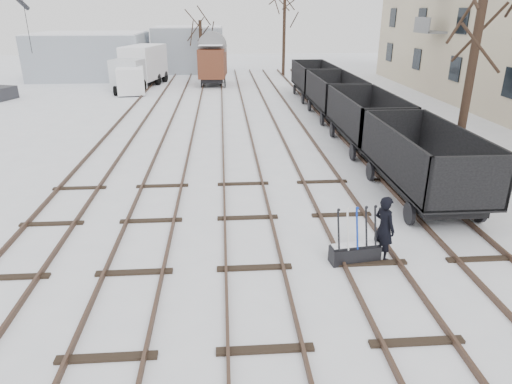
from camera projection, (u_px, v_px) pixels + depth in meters
ground at (254, 269)px, 11.57m from camera, size 120.00×120.00×0.00m
tracks at (236, 132)px, 24.19m from camera, size 13.90×52.00×0.16m
shed_left at (91, 55)px, 43.22m from camera, size 10.00×8.00×4.10m
shed_right at (189, 49)px, 47.47m from camera, size 7.00×6.00×4.50m
ground_frame at (355, 252)px, 11.81m from camera, size 1.35×0.60×1.49m
worker at (384, 228)px, 11.73m from camera, size 0.66×0.76×1.76m
freight_wagon_a at (421, 173)px, 15.50m from camera, size 2.43×6.08×2.48m
freight_wagon_b at (366, 128)px, 21.42m from camera, size 2.43×6.08×2.48m
freight_wagon_c at (334, 102)px, 27.34m from camera, size 2.43×6.08×2.48m
freight_wagon_d at (314, 85)px, 33.27m from camera, size 2.43×6.08×2.48m
box_van_wagon at (213, 61)px, 38.82m from camera, size 2.67×4.62×3.41m
lorry at (141, 66)px, 38.10m from camera, size 3.48×7.54×3.29m
panel_van at (131, 79)px, 35.65m from camera, size 2.70×4.86×2.03m
tree_near at (467, 94)px, 15.93m from camera, size 0.30×0.30×6.71m
tree_far_left at (201, 49)px, 43.49m from camera, size 0.30×0.30×5.17m
tree_far_right at (284, 36)px, 43.67m from camera, size 0.30×0.30×7.39m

